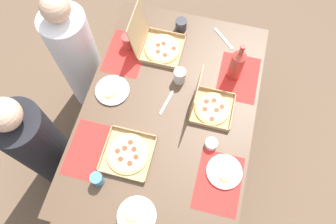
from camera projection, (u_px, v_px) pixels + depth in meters
The scene contains 22 objects.
ground_plane at pixel (168, 149), 2.75m from camera, with size 6.00×6.00×0.00m, color brown.
dining_table at pixel (168, 118), 2.13m from camera, with size 1.61×1.09×0.78m.
placemat_near_left at pixel (219, 182), 1.86m from camera, with size 0.36×0.26×0.00m, color red.
placemat_near_right at pixel (238, 77), 2.14m from camera, with size 0.36×0.26×0.00m, color red.
placemat_far_left at pixel (90, 150), 1.93m from camera, with size 0.36×0.26×0.00m, color red.
placemat_far_right at pixel (126, 53), 2.22m from camera, with size 0.36×0.26×0.00m, color red.
pizza_box_center at pixel (128, 154), 1.91m from camera, with size 0.29×0.29×0.04m.
pizza_box_corner_left at pixel (209, 105), 2.01m from camera, with size 0.26×0.26×0.29m.
pizza_box_edge_far at pixel (157, 45), 2.19m from camera, with size 0.28×0.33×0.31m.
plate_far_left at pixel (112, 91), 2.09m from camera, with size 0.22×0.22×0.03m.
plate_middle at pixel (136, 216), 1.77m from camera, with size 0.22×0.22×0.03m.
plate_near_right at pixel (224, 172), 1.87m from camera, with size 0.21×0.21×0.03m.
soda_bottle at pixel (237, 64), 2.03m from camera, with size 0.09×0.09×0.32m.
cup_dark at pixel (97, 179), 1.82m from camera, with size 0.07×0.07×0.09m, color teal.
cup_clear_left at pixel (128, 41), 2.20m from camera, with size 0.08×0.08×0.10m, color #BF4742.
cup_clear_right at pixel (180, 76), 2.08m from camera, with size 0.08×0.08×0.11m, color silver.
cup_spare at pixel (181, 25), 2.27m from camera, with size 0.08×0.08×0.09m, color #333338.
condiment_bowl at pixel (211, 144), 1.93m from camera, with size 0.07×0.07×0.05m, color white.
knife_by_near_right at pixel (224, 38), 2.27m from camera, with size 0.21×0.02×0.01m, color #B7B7BC.
fork_by_near_left at pixel (167, 102), 2.06m from camera, with size 0.19×0.02×0.01m, color #B7B7BC.
diner_left_seat at pixel (42, 147), 2.20m from camera, with size 0.32×0.32×1.18m.
diner_right_seat at pixel (79, 60), 2.47m from camera, with size 0.32×0.32×1.21m.
Camera 1 is at (-0.80, -0.20, 2.64)m, focal length 34.29 mm.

